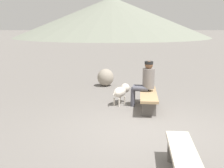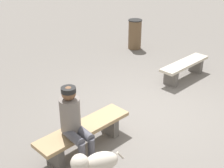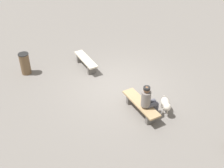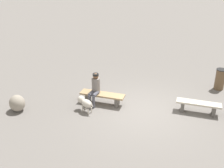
{
  "view_description": "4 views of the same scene",
  "coord_description": "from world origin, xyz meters",
  "views": [
    {
      "loc": [
        -6.09,
        0.74,
        2.28
      ],
      "look_at": [
        1.54,
        0.73,
        0.72
      ],
      "focal_mm": 47.22,
      "sensor_mm": 36.0,
      "label": 1
    },
    {
      "loc": [
        4.78,
        2.96,
        3.42
      ],
      "look_at": [
        0.54,
        -0.59,
        0.71
      ],
      "focal_mm": 49.91,
      "sensor_mm": 36.0,
      "label": 2
    },
    {
      "loc": [
        7.68,
        -5.63,
        6.95
      ],
      "look_at": [
        0.11,
        -0.41,
        0.37
      ],
      "focal_mm": 46.93,
      "sensor_mm": 36.0,
      "label": 3
    },
    {
      "loc": [
        -0.75,
        9.19,
        5.43
      ],
      "look_at": [
        1.41,
        -0.78,
        0.66
      ],
      "focal_mm": 44.06,
      "sensor_mm": 36.0,
      "label": 4
    }
  ],
  "objects": [
    {
      "name": "trash_bin",
      "position": [
        -3.08,
        -2.68,
        0.47
      ],
      "size": [
        0.44,
        0.44,
        0.94
      ],
      "color": "brown",
      "rests_on": "ground"
    },
    {
      "name": "bench_right",
      "position": [
        1.69,
        -0.26,
        0.32
      ],
      "size": [
        1.83,
        0.61,
        0.44
      ],
      "rotation": [
        0.0,
        0.0,
        -0.09
      ],
      "color": "#605B56",
      "rests_on": "ground"
    },
    {
      "name": "ground",
      "position": [
        0.0,
        0.0,
        -0.03
      ],
      "size": [
        210.0,
        210.0,
        0.06
      ],
      "primitive_type": "cube",
      "color": "slate"
    },
    {
      "name": "seated_person",
      "position": [
        1.97,
        -0.2,
        0.74
      ],
      "size": [
        0.41,
        0.66,
        1.29
      ],
      "rotation": [
        0.0,
        0.0,
        -0.18
      ],
      "color": "slate",
      "rests_on": "ground"
    },
    {
      "name": "bench_left",
      "position": [
        -2.03,
        -0.33,
        0.31
      ],
      "size": [
        1.67,
        0.54,
        0.44
      ],
      "rotation": [
        0.0,
        0.0,
        -0.09
      ],
      "color": "#605B56",
      "rests_on": "ground"
    },
    {
      "name": "dog",
      "position": [
        2.19,
        0.46,
        0.38
      ],
      "size": [
        0.72,
        0.57,
        0.57
      ],
      "rotation": [
        0.0,
        0.0,
        5.73
      ],
      "color": "beige",
      "rests_on": "ground"
    }
  ]
}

